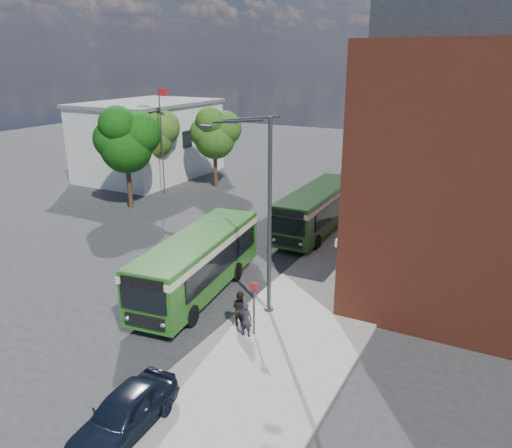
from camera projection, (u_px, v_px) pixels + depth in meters
The scene contains 15 objects.
ground at pixel (200, 275), 27.25m from camera, with size 120.00×120.00×0.00m, color #2B2B2E.
pavement at pixel (367, 249), 30.81m from camera, with size 6.00×48.00×0.15m, color gray.
kerb_line at pixel (321, 242), 32.19m from camera, with size 0.12×48.00×0.01m, color beige.
white_building at pixel (150, 139), 49.17m from camera, with size 9.40×13.40×7.30m.
flagpole at pixel (162, 137), 42.11m from camera, with size 0.95×0.10×9.00m.
street_lamp at pixel (262, 214), 21.90m from camera, with size 2.96×2.38×9.00m.
bus_stop_sign at pixel (254, 305), 20.76m from camera, with size 0.35×0.08×2.52m.
bus_front at pixel (198, 259), 24.61m from camera, with size 3.75×10.07×3.02m.
bus_rear at pixel (317, 206), 33.39m from camera, with size 2.79×10.19×3.02m.
parked_car at pixel (125, 412), 15.46m from camera, with size 1.65×4.10×1.40m, color black.
pedestrian_a at pixel (246, 320), 20.81m from camera, with size 0.55×0.36×1.51m, color black.
pedestrian_b at pixel (240, 308), 21.62m from camera, with size 0.80×0.62×1.64m, color black.
tree_left at pixel (126, 139), 37.90m from camera, with size 4.73×4.50×7.99m.
tree_mid at pixel (151, 132), 43.81m from camera, with size 4.44×4.22×7.49m.
tree_right at pixel (215, 133), 44.57m from camera, with size 4.32×4.10×7.29m.
Camera 1 is at (14.41, -20.61, 11.29)m, focal length 35.00 mm.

